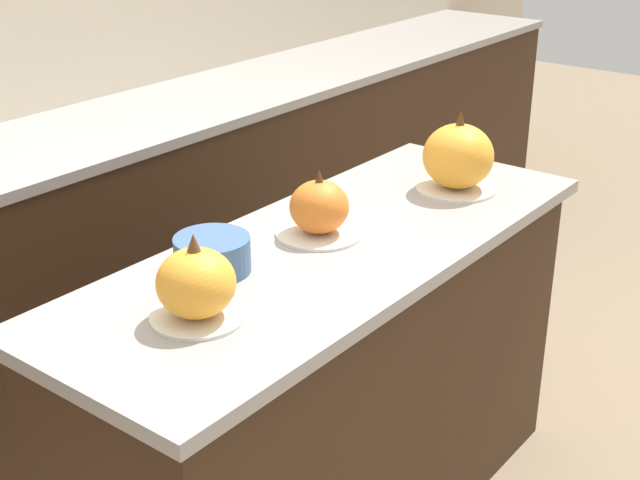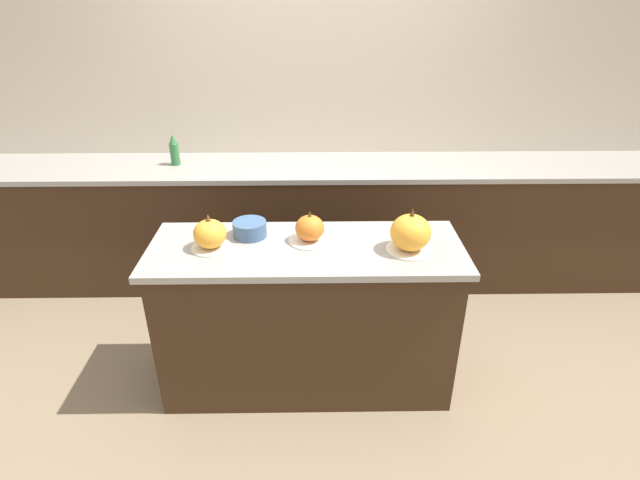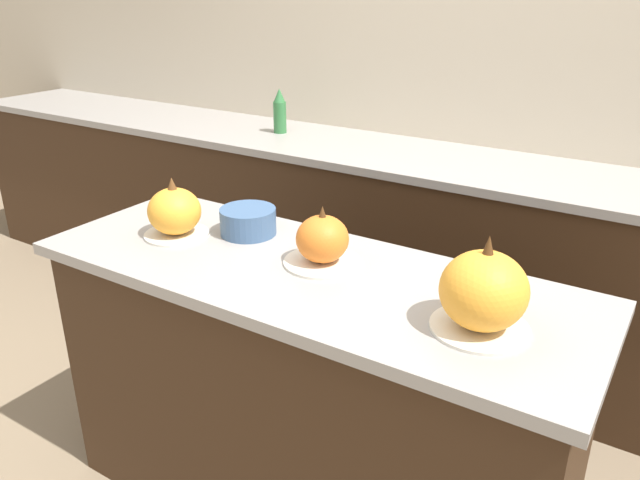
{
  "view_description": "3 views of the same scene",
  "coord_description": "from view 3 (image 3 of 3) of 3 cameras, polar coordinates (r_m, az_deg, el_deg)",
  "views": [
    {
      "loc": [
        -1.6,
        -1.2,
        1.77
      ],
      "look_at": [
        -0.06,
        -0.0,
        0.91
      ],
      "focal_mm": 50.0,
      "sensor_mm": 36.0,
      "label": 1
    },
    {
      "loc": [
        0.04,
        -2.23,
        2.08
      ],
      "look_at": [
        0.07,
        -0.05,
        0.94
      ],
      "focal_mm": 28.0,
      "sensor_mm": 36.0,
      "label": 2
    },
    {
      "loc": [
        0.87,
        -1.29,
        1.63
      ],
      "look_at": [
        0.06,
        -0.01,
        0.99
      ],
      "focal_mm": 35.0,
      "sensor_mm": 36.0,
      "label": 3
    }
  ],
  "objects": [
    {
      "name": "mixing_bowl",
      "position": [
        1.97,
        -6.59,
        1.72
      ],
      "size": [
        0.18,
        0.18,
        0.08
      ],
      "color": "#3D5B84",
      "rests_on": "kitchen_island"
    },
    {
      "name": "pumpkin_cake_center",
      "position": [
        1.74,
        0.22,
        -0.14
      ],
      "size": [
        0.22,
        0.22,
        0.17
      ],
      "color": "silver",
      "rests_on": "kitchen_island"
    },
    {
      "name": "kitchen_island",
      "position": [
        1.96,
        -1.28,
        -14.36
      ],
      "size": [
        1.61,
        0.59,
        0.88
      ],
      "color": "#382314",
      "rests_on": "ground_plane"
    },
    {
      "name": "back_counter",
      "position": [
        2.84,
        11.67,
        -1.9
      ],
      "size": [
        6.0,
        0.6,
        0.92
      ],
      "color": "#382314",
      "rests_on": "ground_plane"
    },
    {
      "name": "pumpkin_cake_right",
      "position": [
        1.45,
        14.72,
        -4.66
      ],
      "size": [
        0.23,
        0.23,
        0.23
      ],
      "color": "silver",
      "rests_on": "kitchen_island"
    },
    {
      "name": "pumpkin_cake_left",
      "position": [
        1.98,
        -13.15,
        2.44
      ],
      "size": [
        0.2,
        0.2,
        0.19
      ],
      "color": "silver",
      "rests_on": "kitchen_island"
    },
    {
      "name": "bottle_tall",
      "position": [
        3.12,
        -3.7,
        11.63
      ],
      "size": [
        0.06,
        0.06,
        0.22
      ],
      "color": "#2D6B38",
      "rests_on": "back_counter"
    },
    {
      "name": "wall_back",
      "position": [
        2.93,
        15.39,
        14.65
      ],
      "size": [
        8.0,
        0.06,
        2.5
      ],
      "color": "beige",
      "rests_on": "ground_plane"
    }
  ]
}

